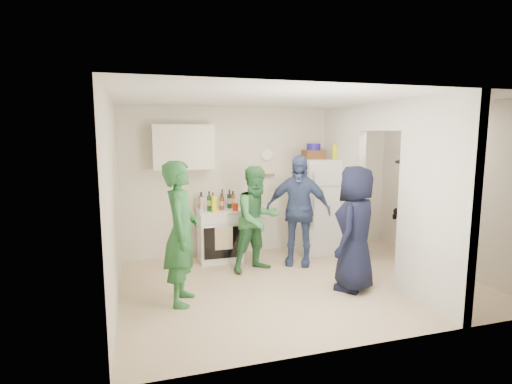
# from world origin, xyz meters

# --- Properties ---
(floor) EXTENTS (4.80, 4.80, 0.00)m
(floor) POSITION_xyz_m (0.00, 0.00, 0.00)
(floor) COLOR beige
(floor) RESTS_ON ground
(wall_back) EXTENTS (4.80, 0.00, 4.80)m
(wall_back) POSITION_xyz_m (0.00, 1.70, 1.25)
(wall_back) COLOR silver
(wall_back) RESTS_ON floor
(wall_front) EXTENTS (4.80, 0.00, 4.80)m
(wall_front) POSITION_xyz_m (0.00, -1.70, 1.25)
(wall_front) COLOR silver
(wall_front) RESTS_ON floor
(wall_left) EXTENTS (0.00, 3.40, 3.40)m
(wall_left) POSITION_xyz_m (-2.40, 0.00, 1.25)
(wall_left) COLOR silver
(wall_left) RESTS_ON floor
(wall_right) EXTENTS (0.00, 3.40, 3.40)m
(wall_right) POSITION_xyz_m (2.40, 0.00, 1.25)
(wall_right) COLOR silver
(wall_right) RESTS_ON floor
(ceiling) EXTENTS (4.80, 4.80, 0.00)m
(ceiling) POSITION_xyz_m (0.00, 0.00, 2.50)
(ceiling) COLOR white
(ceiling) RESTS_ON wall_back
(partition_pier_back) EXTENTS (0.12, 1.20, 2.50)m
(partition_pier_back) POSITION_xyz_m (1.20, 1.10, 1.25)
(partition_pier_back) COLOR silver
(partition_pier_back) RESTS_ON floor
(partition_pier_front) EXTENTS (0.12, 1.20, 2.50)m
(partition_pier_front) POSITION_xyz_m (1.20, -1.10, 1.25)
(partition_pier_front) COLOR silver
(partition_pier_front) RESTS_ON floor
(partition_header) EXTENTS (0.12, 1.00, 0.40)m
(partition_header) POSITION_xyz_m (1.20, 0.00, 2.30)
(partition_header) COLOR silver
(partition_header) RESTS_ON partition_pier_back
(stove) EXTENTS (0.71, 0.59, 0.85)m
(stove) POSITION_xyz_m (-0.86, 1.37, 0.42)
(stove) COLOR white
(stove) RESTS_ON floor
(upper_cabinet) EXTENTS (0.95, 0.34, 0.70)m
(upper_cabinet) POSITION_xyz_m (-1.40, 1.52, 1.85)
(upper_cabinet) COLOR silver
(upper_cabinet) RESTS_ON wall_back
(fridge) EXTENTS (0.67, 0.65, 1.63)m
(fridge) POSITION_xyz_m (0.90, 1.34, 0.82)
(fridge) COLOR silver
(fridge) RESTS_ON floor
(wicker_basket) EXTENTS (0.35, 0.25, 0.15)m
(wicker_basket) POSITION_xyz_m (0.80, 1.39, 1.71)
(wicker_basket) COLOR brown
(wicker_basket) RESTS_ON fridge
(blue_bowl) EXTENTS (0.24, 0.24, 0.11)m
(blue_bowl) POSITION_xyz_m (0.80, 1.39, 1.84)
(blue_bowl) COLOR #211591
(blue_bowl) RESTS_ON wicker_basket
(yellow_cup_stack_top) EXTENTS (0.09, 0.09, 0.25)m
(yellow_cup_stack_top) POSITION_xyz_m (1.12, 1.24, 1.76)
(yellow_cup_stack_top) COLOR #D3E012
(yellow_cup_stack_top) RESTS_ON fridge
(wall_clock) EXTENTS (0.22, 0.02, 0.22)m
(wall_clock) POSITION_xyz_m (0.05, 1.68, 1.70)
(wall_clock) COLOR white
(wall_clock) RESTS_ON wall_back
(spice_shelf) EXTENTS (0.35, 0.08, 0.03)m
(spice_shelf) POSITION_xyz_m (0.00, 1.65, 1.35)
(spice_shelf) COLOR olive
(spice_shelf) RESTS_ON wall_back
(nook_window) EXTENTS (0.03, 0.70, 0.80)m
(nook_window) POSITION_xyz_m (2.38, 0.20, 1.65)
(nook_window) COLOR black
(nook_window) RESTS_ON wall_right
(nook_window_frame) EXTENTS (0.04, 0.76, 0.86)m
(nook_window_frame) POSITION_xyz_m (2.36, 0.20, 1.65)
(nook_window_frame) COLOR white
(nook_window_frame) RESTS_ON wall_right
(nook_valance) EXTENTS (0.04, 0.82, 0.18)m
(nook_valance) POSITION_xyz_m (2.34, 0.20, 2.00)
(nook_valance) COLOR white
(nook_valance) RESTS_ON wall_right
(yellow_cup_stack_stove) EXTENTS (0.09, 0.09, 0.25)m
(yellow_cup_stack_stove) POSITION_xyz_m (-0.98, 1.15, 0.97)
(yellow_cup_stack_stove) COLOR yellow
(yellow_cup_stack_stove) RESTS_ON stove
(red_cup) EXTENTS (0.09, 0.09, 0.12)m
(red_cup) POSITION_xyz_m (-0.64, 1.17, 0.91)
(red_cup) COLOR #B5260C
(red_cup) RESTS_ON stove
(person_green_left) EXTENTS (0.57, 0.72, 1.75)m
(person_green_left) POSITION_xyz_m (-1.64, -0.15, 0.87)
(person_green_left) COLOR #2C6F38
(person_green_left) RESTS_ON floor
(person_green_center) EXTENTS (0.91, 0.80, 1.59)m
(person_green_center) POSITION_xyz_m (-0.42, 0.70, 0.79)
(person_green_center) COLOR #3A8348
(person_green_center) RESTS_ON floor
(person_denim) EXTENTS (1.10, 0.87, 1.74)m
(person_denim) POSITION_xyz_m (0.28, 0.81, 0.87)
(person_denim) COLOR #394E7E
(person_denim) RESTS_ON floor
(person_navy) EXTENTS (0.95, 0.93, 1.65)m
(person_navy) POSITION_xyz_m (0.60, -0.38, 0.83)
(person_navy) COLOR black
(person_navy) RESTS_ON floor
(person_nook) EXTENTS (0.89, 1.31, 1.86)m
(person_nook) POSITION_xyz_m (2.06, 0.31, 0.93)
(person_nook) COLOR black
(person_nook) RESTS_ON floor
(bottle_a) EXTENTS (0.08, 0.08, 0.28)m
(bottle_a) POSITION_xyz_m (-1.14, 1.50, 0.98)
(bottle_a) COLOR brown
(bottle_a) RESTS_ON stove
(bottle_b) EXTENTS (0.08, 0.08, 0.31)m
(bottle_b) POSITION_xyz_m (-1.04, 1.28, 1.00)
(bottle_b) COLOR #184920
(bottle_b) RESTS_ON stove
(bottle_c) EXTENTS (0.06, 0.06, 0.26)m
(bottle_c) POSITION_xyz_m (-0.94, 1.50, 0.98)
(bottle_c) COLOR silver
(bottle_c) RESTS_ON stove
(bottle_d) EXTENTS (0.08, 0.08, 0.27)m
(bottle_d) POSITION_xyz_m (-0.83, 1.30, 0.98)
(bottle_d) COLOR brown
(bottle_d) RESTS_ON stove
(bottle_e) EXTENTS (0.06, 0.06, 0.29)m
(bottle_e) POSITION_xyz_m (-0.77, 1.56, 0.99)
(bottle_e) COLOR #8E919D
(bottle_e) RESTS_ON stove
(bottle_f) EXTENTS (0.08, 0.08, 0.31)m
(bottle_f) POSITION_xyz_m (-0.69, 1.40, 1.00)
(bottle_f) COLOR #123316
(bottle_f) RESTS_ON stove
(bottle_g) EXTENTS (0.07, 0.07, 0.27)m
(bottle_g) POSITION_xyz_m (-0.60, 1.49, 0.98)
(bottle_g) COLOR #A36335
(bottle_g) RESTS_ON stove
(bottle_h) EXTENTS (0.07, 0.07, 0.31)m
(bottle_h) POSITION_xyz_m (-1.16, 1.26, 1.00)
(bottle_h) COLOR #B0B6BD
(bottle_h) RESTS_ON stove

